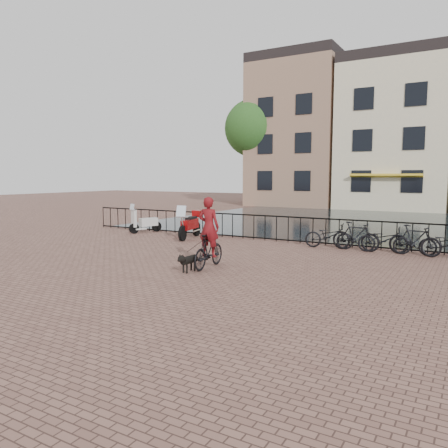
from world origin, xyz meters
The scene contains 15 objects.
ground centered at (0.00, 0.00, 0.00)m, with size 100.00×100.00×0.00m, color brown.
canal_water centered at (0.00, 17.30, 0.00)m, with size 20.00×20.00×0.00m, color black.
railing centered at (0.00, 8.00, 0.50)m, with size 20.00×0.05×1.02m.
canal_house_left centered at (-7.50, 30.00, 6.40)m, with size 7.50×9.00×12.80m.
canal_house_mid centered at (0.50, 30.00, 5.90)m, with size 8.00×9.50×11.80m.
tree_far_left centered at (-11.00, 27.00, 6.73)m, with size 5.04×5.04×9.27m.
cyclist centered at (-0.12, 2.36, 0.89)m, with size 0.78×1.76×2.36m.
dog centered at (-0.33, 1.67, 0.26)m, with size 0.28×0.79×0.53m.
motorcycle centered at (-3.92, 6.91, 0.73)m, with size 0.92×2.10×1.46m.
scooter centered at (-6.78, 7.46, 0.69)m, with size 0.93×1.53×1.37m.
parked_bike_0 centered at (1.80, 7.40, 0.45)m, with size 0.60×1.72×0.90m, color black.
parked_bike_1 centered at (2.75, 7.40, 0.50)m, with size 0.47×1.66×1.00m, color black.
parked_bike_2 centered at (3.70, 7.40, 0.45)m, with size 0.60×1.72×0.90m, color black.
parked_bike_3 centered at (4.65, 7.40, 0.50)m, with size 0.47×1.66×1.00m, color black.
parked_bike_4 centered at (5.60, 7.40, 0.45)m, with size 0.60×1.72×0.90m, color black.
Camera 1 is at (6.36, -7.91, 2.60)m, focal length 35.00 mm.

